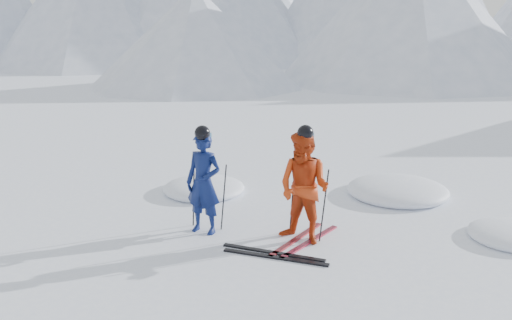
% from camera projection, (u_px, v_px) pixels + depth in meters
% --- Properties ---
extents(ground, '(160.00, 160.00, 0.00)m').
position_uv_depth(ground, '(355.00, 245.00, 8.89)').
color(ground, white).
rests_on(ground, ground).
extents(skier_blue, '(0.65, 0.43, 1.78)m').
position_uv_depth(skier_blue, '(204.00, 183.00, 9.22)').
color(skier_blue, '#0C184C').
rests_on(skier_blue, ground).
extents(skier_red, '(1.01, 0.85, 1.86)m').
position_uv_depth(skier_red, '(304.00, 188.00, 8.81)').
color(skier_red, '#BA340E').
rests_on(skier_red, ground).
extents(pole_blue_left, '(0.12, 0.08, 1.18)m').
position_uv_depth(pole_blue_left, '(194.00, 195.00, 9.55)').
color(pole_blue_left, black).
rests_on(pole_blue_left, ground).
extents(pole_blue_right, '(0.12, 0.07, 1.18)m').
position_uv_depth(pole_blue_right, '(224.00, 197.00, 9.41)').
color(pole_blue_right, black).
rests_on(pole_blue_right, ground).
extents(pole_red_left, '(0.12, 0.10, 1.24)m').
position_uv_depth(pole_red_left, '(292.00, 199.00, 9.23)').
color(pole_red_left, black).
rests_on(pole_red_left, ground).
extents(pole_red_right, '(0.12, 0.09, 1.24)m').
position_uv_depth(pole_red_right, '(324.00, 206.00, 8.89)').
color(pole_red_right, black).
rests_on(pole_red_right, ground).
extents(ski_worn_left, '(0.32, 1.70, 0.03)m').
position_uv_depth(ski_worn_left, '(296.00, 239.00, 9.08)').
color(ski_worn_left, black).
rests_on(ski_worn_left, ground).
extents(ski_worn_right, '(0.44, 1.68, 0.03)m').
position_uv_depth(ski_worn_right, '(310.00, 241.00, 8.98)').
color(ski_worn_right, black).
rests_on(ski_worn_right, ground).
extents(ski_loose_a, '(1.70, 0.19, 0.03)m').
position_uv_depth(ski_loose_a, '(273.00, 253.00, 8.55)').
color(ski_loose_a, black).
rests_on(ski_loose_a, ground).
extents(ski_loose_b, '(1.70, 0.25, 0.03)m').
position_uv_depth(ski_loose_b, '(275.00, 257.00, 8.38)').
color(ski_loose_b, black).
rests_on(ski_loose_b, ground).
extents(snow_lumps, '(8.96, 5.78, 0.46)m').
position_uv_depth(snow_lumps, '(372.00, 209.00, 10.60)').
color(snow_lumps, white).
rests_on(snow_lumps, ground).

